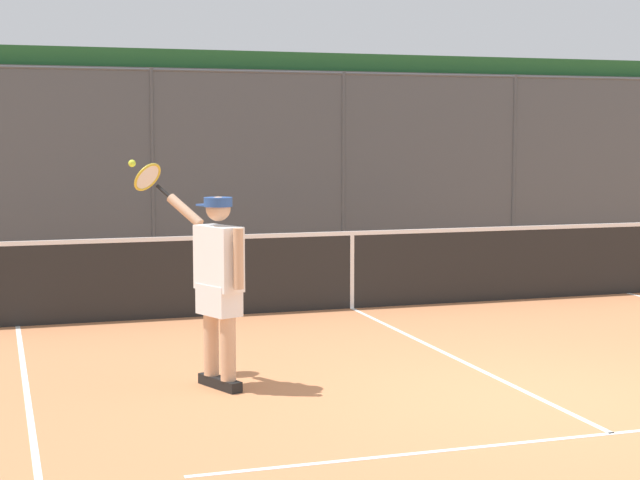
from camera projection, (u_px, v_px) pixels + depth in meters
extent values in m
plane|color=#C67A4C|center=(538.00, 398.00, 8.36)|extent=(60.00, 60.00, 0.00)
cube|color=white|center=(612.00, 433.00, 7.37)|extent=(6.20, 0.05, 0.01)
cube|color=white|center=(37.00, 465.00, 6.66)|extent=(0.05, 10.24, 0.01)
cube|color=white|center=(447.00, 354.00, 10.04)|extent=(0.05, 5.63, 0.01)
cylinder|color=#474C51|center=(514.00, 163.00, 18.97)|extent=(0.07, 0.07, 3.24)
cylinder|color=#474C51|center=(343.00, 165.00, 17.96)|extent=(0.07, 0.07, 3.24)
cylinder|color=#474C51|center=(153.00, 166.00, 16.95)|extent=(0.07, 0.07, 3.24)
cylinder|color=#474C51|center=(250.00, 72.00, 17.29)|extent=(16.67, 0.05, 0.05)
cube|color=#474C51|center=(251.00, 165.00, 17.45)|extent=(16.67, 0.02, 3.24)
cube|color=#235B2D|center=(242.00, 155.00, 18.05)|extent=(19.67, 0.90, 3.57)
cube|color=#ADADA8|center=(254.00, 257.00, 17.44)|extent=(17.67, 0.18, 0.15)
cube|color=black|center=(352.00, 272.00, 12.66)|extent=(10.11, 0.02, 0.91)
cube|color=white|center=(352.00, 233.00, 12.61)|extent=(10.11, 0.04, 0.05)
cube|color=white|center=(352.00, 272.00, 12.66)|extent=(0.05, 0.04, 0.91)
cube|color=black|center=(228.00, 386.00, 8.60)|extent=(0.20, 0.28, 0.09)
cylinder|color=tan|center=(228.00, 336.00, 8.56)|extent=(0.13, 0.13, 0.75)
cube|color=black|center=(212.00, 380.00, 8.80)|extent=(0.20, 0.28, 0.09)
cylinder|color=tan|center=(211.00, 332.00, 8.76)|extent=(0.13, 0.13, 0.75)
cube|color=white|center=(219.00, 300.00, 8.63)|extent=(0.35, 0.45, 0.26)
cube|color=white|center=(219.00, 258.00, 8.59)|extent=(0.37, 0.51, 0.54)
cylinder|color=tan|center=(238.00, 259.00, 8.37)|extent=(0.08, 0.08, 0.50)
cylinder|color=tan|center=(185.00, 211.00, 8.86)|extent=(0.30, 0.34, 0.28)
sphere|color=tan|center=(218.00, 209.00, 8.55)|extent=(0.21, 0.21, 0.21)
cylinder|color=#284C93|center=(218.00, 202.00, 8.54)|extent=(0.31, 0.31, 0.08)
cube|color=#284C93|center=(211.00, 205.00, 8.64)|extent=(0.23, 0.24, 0.02)
cylinder|color=black|center=(164.00, 192.00, 8.97)|extent=(0.13, 0.15, 0.13)
torus|color=gold|center=(147.00, 177.00, 9.05)|extent=(0.34, 0.33, 0.26)
cylinder|color=silver|center=(147.00, 177.00, 9.05)|extent=(0.28, 0.27, 0.21)
sphere|color=#CCDB33|center=(132.00, 163.00, 9.14)|extent=(0.07, 0.07, 0.07)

